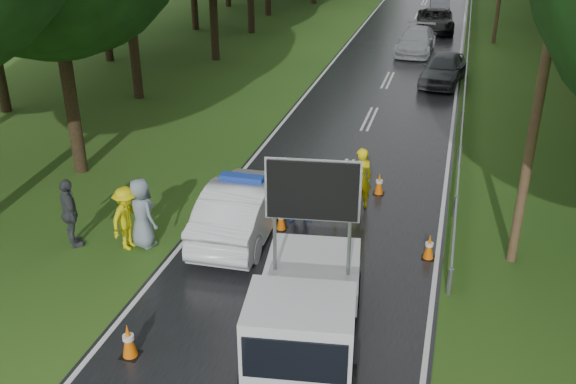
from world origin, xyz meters
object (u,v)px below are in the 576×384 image
(police_sedan, at_px, (243,207))
(queue_car_fourth, at_px, (440,3))
(barrier, at_px, (310,193))
(queue_car_third, at_px, (435,20))
(work_truck, at_px, (305,312))
(civilian, at_px, (304,194))
(queue_car_first, at_px, (443,68))
(queue_car_second, at_px, (416,41))
(officer, at_px, (360,179))

(police_sedan, xyz_separation_m, queue_car_fourth, (3.36, 36.18, -0.14))
(barrier, distance_m, queue_car_third, 27.82)
(work_truck, xyz_separation_m, civilian, (-1.41, 5.57, -0.14))
(civilian, height_order, queue_car_first, civilian)
(queue_car_first, distance_m, queue_car_second, 6.28)
(police_sedan, distance_m, officer, 3.70)
(barrier, height_order, queue_car_third, queue_car_third)
(work_truck, relative_size, queue_car_third, 1.00)
(queue_car_first, distance_m, queue_car_fourth, 19.61)
(barrier, xyz_separation_m, queue_car_first, (2.98, 15.33, -0.10))
(civilian, xyz_separation_m, queue_car_second, (1.30, 21.56, -0.20))
(police_sedan, height_order, queue_car_third, police_sedan)
(officer, height_order, queue_car_first, officer)
(barrier, height_order, queue_car_first, queue_car_first)
(officer, bearing_deg, queue_car_fourth, -116.53)
(police_sedan, distance_m, queue_car_second, 22.80)
(barrier, bearing_deg, police_sedan, -159.92)
(queue_car_first, bearing_deg, queue_car_third, 102.40)
(queue_car_second, xyz_separation_m, queue_car_third, (0.69, 6.41, 0.01))
(work_truck, distance_m, queue_car_second, 27.13)
(police_sedan, distance_m, queue_car_fourth, 36.33)
(work_truck, xyz_separation_m, queue_car_third, (0.58, 33.53, -0.33))
(queue_car_second, relative_size, queue_car_fourth, 1.20)
(civilian, bearing_deg, police_sedan, -160.80)
(queue_car_first, xyz_separation_m, queue_car_third, (-1.11, 12.43, -0.04))
(officer, distance_m, queue_car_fourth, 33.84)
(queue_car_third, height_order, queue_car_fourth, queue_car_third)
(queue_car_second, relative_size, queue_car_third, 0.95)
(work_truck, height_order, officer, work_truck)
(officer, height_order, queue_car_second, officer)
(civilian, distance_m, queue_car_third, 28.04)
(civilian, bearing_deg, barrier, 43.87)
(officer, relative_size, queue_car_first, 0.44)
(officer, distance_m, queue_car_first, 14.36)
(queue_car_second, bearing_deg, civilian, -91.04)
(officer, height_order, civilian, officer)
(queue_car_fourth, bearing_deg, work_truck, -95.33)
(queue_car_second, bearing_deg, queue_car_fourth, 89.89)
(officer, bearing_deg, civilian, 16.74)
(barrier, bearing_deg, queue_car_fourth, 68.20)
(civilian, xyz_separation_m, queue_car_first, (3.10, 15.54, -0.15))
(police_sedan, xyz_separation_m, queue_car_second, (2.76, 22.63, -0.11))
(queue_car_third, bearing_deg, queue_car_fourth, 86.04)
(queue_car_second, bearing_deg, barrier, -90.76)
(officer, distance_m, queue_car_second, 20.28)
(officer, relative_size, civilian, 1.09)
(civilian, relative_size, queue_car_third, 0.35)
(queue_car_fourth, bearing_deg, police_sedan, -99.94)
(queue_car_first, relative_size, queue_car_fourth, 1.09)
(work_truck, xyz_separation_m, queue_car_first, (1.69, 21.11, -0.29))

